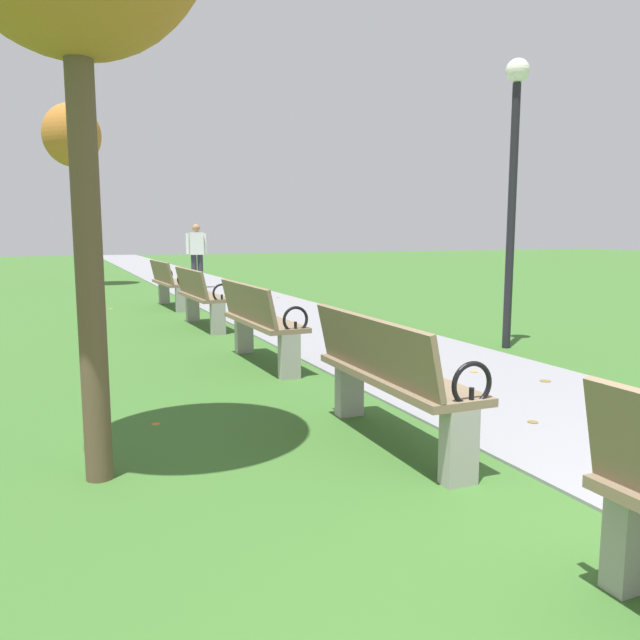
# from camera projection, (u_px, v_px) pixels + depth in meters

# --- Properties ---
(paved_walkway) EXTENTS (2.35, 44.00, 0.02)m
(paved_walkway) POSITION_uv_depth(u_px,v_px,m) (187.00, 280.00, 18.86)
(paved_walkway) COLOR gray
(paved_walkway) RESTS_ON ground
(park_bench_2) EXTENTS (0.49, 1.61, 0.90)m
(park_bench_2) POSITION_uv_depth(u_px,v_px,m) (389.00, 376.00, 4.22)
(park_bench_2) COLOR #7A664C
(park_bench_2) RESTS_ON ground
(park_bench_3) EXTENTS (0.51, 1.61, 0.90)m
(park_bench_3) POSITION_uv_depth(u_px,v_px,m) (260.00, 321.00, 6.82)
(park_bench_3) COLOR #7A664C
(park_bench_3) RESTS_ON ground
(park_bench_4) EXTENTS (0.53, 1.62, 0.90)m
(park_bench_4) POSITION_uv_depth(u_px,v_px,m) (200.00, 296.00, 9.49)
(park_bench_4) COLOR #7A664C
(park_bench_4) RESTS_ON ground
(park_bench_5) EXTENTS (0.54, 1.62, 0.90)m
(park_bench_5) POSITION_uv_depth(u_px,v_px,m) (169.00, 283.00, 11.97)
(park_bench_5) COLOR #7A664C
(park_bench_5) RESTS_ON ground
(tree_2) EXTENTS (1.47, 1.47, 4.74)m
(tree_2) POSITION_uv_depth(u_px,v_px,m) (72.00, 137.00, 16.25)
(tree_2) COLOR brown
(tree_2) RESTS_ON ground
(pedestrian_walking) EXTENTS (0.53, 0.26, 1.62)m
(pedestrian_walking) POSITION_uv_depth(u_px,v_px,m) (197.00, 252.00, 15.91)
(pedestrian_walking) COLOR #2D2D38
(pedestrian_walking) RESTS_ON paved_walkway
(lamp_post) EXTENTS (0.28, 0.28, 3.48)m
(lamp_post) POSITION_uv_depth(u_px,v_px,m) (514.00, 160.00, 7.56)
(lamp_post) COLOR black
(lamp_post) RESTS_ON ground
(scattered_leaves) EXTENTS (3.95, 12.59, 0.02)m
(scattered_leaves) POSITION_uv_depth(u_px,v_px,m) (354.00, 347.00, 7.81)
(scattered_leaves) COLOR brown
(scattered_leaves) RESTS_ON ground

